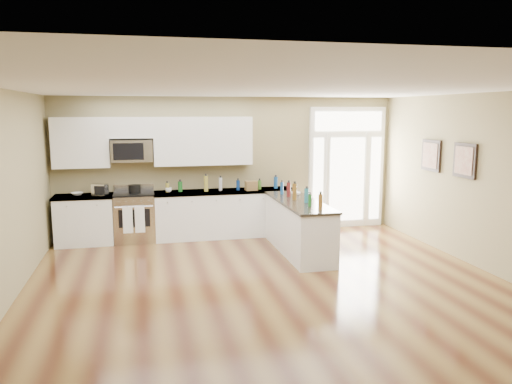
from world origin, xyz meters
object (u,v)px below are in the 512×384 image
toaster_oven (100,190)px  kitchen_range (135,217)px  stockpot (135,189)px  peninsula_cabinet (298,228)px

toaster_oven → kitchen_range: bearing=26.7°
stockpot → toaster_oven: (-0.63, -0.08, 0.01)m
peninsula_cabinet → kitchen_range: 3.22m
stockpot → toaster_oven: bearing=-173.2°
kitchen_range → toaster_oven: size_ratio=4.19×
toaster_oven → stockpot: bearing=27.4°
kitchen_range → stockpot: bearing=27.6°
peninsula_cabinet → kitchen_range: size_ratio=2.15×
kitchen_range → stockpot: stockpot is taller
peninsula_cabinet → kitchen_range: (-2.87, 1.45, 0.04)m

